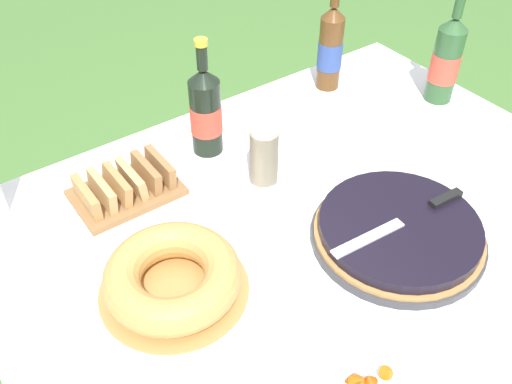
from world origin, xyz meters
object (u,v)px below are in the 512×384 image
cider_bottle_amber (330,48)px  juice_bottle_red (206,111)px  berry_tart (398,232)px  cider_bottle_green (446,60)px  serving_knife (411,216)px  bundt_cake (173,277)px  bread_board (125,186)px  cup_stack (264,156)px

cider_bottle_amber → juice_bottle_red: size_ratio=1.05×
berry_tart → cider_bottle_green: 0.67m
cider_bottle_amber → serving_knife: bearing=-115.2°
serving_knife → cider_bottle_green: bearing=-141.6°
cider_bottle_amber → juice_bottle_red: bearing=-172.7°
cider_bottle_green → berry_tart: bearing=-146.9°
bundt_cake → juice_bottle_red: (0.32, 0.38, 0.08)m
cider_bottle_green → bread_board: cider_bottle_green is taller
cup_stack → cider_bottle_amber: size_ratio=0.51×
cider_bottle_amber → bread_board: (-0.76, -0.11, -0.11)m
bundt_cake → cider_bottle_amber: bearing=28.6°
bundt_cake → bread_board: size_ratio=1.23×
bread_board → cider_bottle_green: bearing=-8.7°
serving_knife → cider_bottle_green: size_ratio=1.08×
juice_bottle_red → bread_board: (-0.27, -0.04, -0.10)m
cider_bottle_amber → bread_board: 0.77m
bundt_cake → juice_bottle_red: juice_bottle_red is taller
juice_bottle_red → cup_stack: bearing=-78.9°
berry_tart → serving_knife: (0.03, -0.00, 0.04)m
berry_tart → serving_knife: 0.05m
cider_bottle_green → cider_bottle_amber: size_ratio=1.00×
serving_knife → cup_stack: 0.38m
bread_board → bundt_cake: bearing=-99.0°
serving_knife → cider_bottle_amber: (0.29, 0.62, 0.07)m
berry_tart → bundt_cake: size_ratio=1.25×
berry_tart → juice_bottle_red: (-0.17, 0.55, 0.10)m
cider_bottle_green → cider_bottle_amber: bearing=132.0°
bundt_cake → bread_board: 0.34m
berry_tart → juice_bottle_red: 0.59m
cider_bottle_amber → berry_tart: bearing=-117.5°
cup_stack → bread_board: cup_stack is taller
cider_bottle_green → bread_board: 1.01m
cider_bottle_green → juice_bottle_red: bearing=165.0°
cup_stack → cider_bottle_green: cider_bottle_green is taller
cup_stack → bread_board: (-0.31, 0.16, -0.06)m
cider_bottle_amber → cider_bottle_green: bearing=-48.0°
berry_tart → bread_board: (-0.44, 0.51, -0.00)m
berry_tart → cider_bottle_amber: bearing=62.5°
berry_tart → cider_bottle_amber: (0.32, 0.62, 0.11)m
cup_stack → cider_bottle_amber: (0.45, 0.27, 0.05)m
serving_knife → juice_bottle_red: bearing=-66.5°
bundt_cake → cider_bottle_green: (1.04, 0.19, 0.09)m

